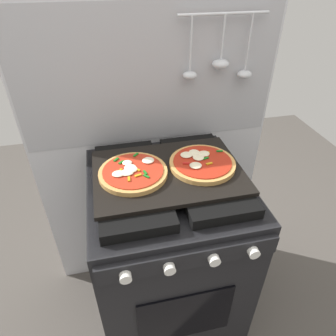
{
  "coord_description": "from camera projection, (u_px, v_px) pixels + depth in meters",
  "views": [
    {
      "loc": [
        -0.19,
        -0.86,
        1.56
      ],
      "look_at": [
        0.0,
        0.0,
        0.93
      ],
      "focal_mm": 31.92,
      "sensor_mm": 36.0,
      "label": 1
    }
  ],
  "objects": [
    {
      "name": "pizza_left",
      "position": [
        133.0,
        172.0,
        1.06
      ],
      "size": [
        0.25,
        0.25,
        0.03
      ],
      "color": "tan",
      "rests_on": "baking_tray"
    },
    {
      "name": "stove",
      "position": [
        168.0,
        253.0,
        1.36
      ],
      "size": [
        0.6,
        0.64,
        0.9
      ],
      "color": "black",
      "rests_on": "ground_plane"
    },
    {
      "name": "pizza_right",
      "position": [
        202.0,
        162.0,
        1.11
      ],
      "size": [
        0.25,
        0.25,
        0.03
      ],
      "color": "tan",
      "rests_on": "baking_tray"
    },
    {
      "name": "baking_tray",
      "position": [
        168.0,
        172.0,
        1.09
      ],
      "size": [
        0.54,
        0.38,
        0.02
      ],
      "primitive_type": "cube",
      "color": "black",
      "rests_on": "stove"
    },
    {
      "name": "ground_plane",
      "position": [
        168.0,
        306.0,
        1.62
      ],
      "size": [
        4.0,
        4.0,
        0.0
      ],
      "primitive_type": "plane",
      "color": "#4C4742"
    },
    {
      "name": "kitchen_backsplash",
      "position": [
        153.0,
        152.0,
        1.43
      ],
      "size": [
        1.1,
        0.09,
        1.55
      ],
      "color": "silver",
      "rests_on": "ground_plane"
    }
  ]
}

